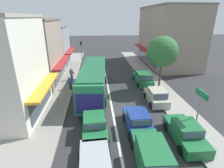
# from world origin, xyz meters

# --- Properties ---
(ground_plane) EXTENTS (140.00, 140.00, 0.00)m
(ground_plane) POSITION_xyz_m (0.00, 0.00, 0.00)
(ground_plane) COLOR #2D2D30
(lane_centre_line) EXTENTS (0.20, 28.00, 0.01)m
(lane_centre_line) POSITION_xyz_m (0.00, 4.00, 0.00)
(lane_centre_line) COLOR silver
(lane_centre_line) RESTS_ON ground
(sidewalk_left) EXTENTS (5.20, 44.00, 0.14)m
(sidewalk_left) POSITION_xyz_m (-6.80, 6.00, 0.07)
(sidewalk_left) COLOR gray
(sidewalk_left) RESTS_ON ground
(kerb_right) EXTENTS (2.80, 44.00, 0.12)m
(kerb_right) POSITION_xyz_m (6.20, 6.00, 0.06)
(kerb_right) COLOR gray
(kerb_right) RESTS_ON ground
(shopfront_mid_block) EXTENTS (9.01, 8.52, 8.03)m
(shopfront_mid_block) POSITION_xyz_m (-10.18, 8.64, 4.01)
(shopfront_mid_block) COLOR gray
(shopfront_mid_block) RESTS_ON ground
(shopfront_far_end) EXTENTS (8.99, 7.15, 6.85)m
(shopfront_far_end) POSITION_xyz_m (-10.18, 16.66, 3.42)
(shopfront_far_end) COLOR #84939E
(shopfront_far_end) RESTS_ON ground
(building_right_far) EXTENTS (8.21, 13.99, 9.95)m
(building_right_far) POSITION_xyz_m (11.48, 16.87, 4.97)
(building_right_far) COLOR gray
(building_right_far) RESTS_ON ground
(city_bus) EXTENTS (3.19, 10.98, 3.23)m
(city_bus) POSITION_xyz_m (-1.73, 4.19, 1.88)
(city_bus) COLOR #237A4C
(city_bus) RESTS_ON ground
(sedan_adjacent_lane_lead) EXTENTS (1.91, 4.21, 1.47)m
(sedan_adjacent_lane_lead) POSITION_xyz_m (1.68, -2.75, 0.66)
(sedan_adjacent_lane_lead) COLOR navy
(sedan_adjacent_lane_lead) RESTS_ON ground
(sedan_queue_far_back) EXTENTS (2.04, 4.27, 1.47)m
(sedan_queue_far_back) POSITION_xyz_m (-1.61, -6.88, 0.66)
(sedan_queue_far_back) COLOR #9EA3A8
(sedan_queue_far_back) RESTS_ON ground
(sedan_queue_gap_filler) EXTENTS (2.04, 4.27, 1.47)m
(sedan_queue_gap_filler) POSITION_xyz_m (-1.66, -2.88, 0.66)
(sedan_queue_gap_filler) COLOR #1E6638
(sedan_queue_gap_filler) RESTS_ON ground
(wagon_adjacent_lane_trail) EXTENTS (2.08, 4.57, 1.58)m
(wagon_adjacent_lane_trail) POSITION_xyz_m (1.64, -6.39, 0.75)
(wagon_adjacent_lane_trail) COLOR #1E6638
(wagon_adjacent_lane_trail) RESTS_ON ground
(parked_sedan_kerb_front) EXTENTS (1.95, 4.23, 1.47)m
(parked_sedan_kerb_front) POSITION_xyz_m (4.66, -4.41, 0.66)
(parked_sedan_kerb_front) COLOR #1E6638
(parked_sedan_kerb_front) RESTS_ON ground
(parked_hatchback_kerb_second) EXTENTS (1.87, 3.73, 1.54)m
(parked_hatchback_kerb_second) POSITION_xyz_m (4.57, 1.45, 0.71)
(parked_hatchback_kerb_second) COLOR #B7B29E
(parked_hatchback_kerb_second) RESTS_ON ground
(parked_wagon_kerb_third) EXTENTS (1.94, 4.50, 1.58)m
(parked_wagon_kerb_third) POSITION_xyz_m (4.63, 6.95, 0.75)
(parked_wagon_kerb_third) COLOR #1E6638
(parked_wagon_kerb_third) RESTS_ON ground
(traffic_light_downstreet) EXTENTS (0.33, 0.24, 4.20)m
(traffic_light_downstreet) POSITION_xyz_m (-3.93, 17.66, 2.85)
(traffic_light_downstreet) COLOR gray
(traffic_light_downstreet) RESTS_ON ground
(directional_road_sign) EXTENTS (0.10, 1.40, 3.60)m
(directional_road_sign) POSITION_xyz_m (5.73, -3.80, 2.68)
(directional_road_sign) COLOR gray
(directional_road_sign) RESTS_ON ground
(street_tree_right) EXTENTS (3.46, 3.46, 6.31)m
(street_tree_right) POSITION_xyz_m (6.01, 4.76, 4.57)
(street_tree_right) COLOR brown
(street_tree_right) RESTS_ON ground
(pedestrian_with_handbag_near) EXTENTS (0.64, 0.43, 1.63)m
(pedestrian_with_handbag_near) POSITION_xyz_m (-4.50, 5.52, 1.07)
(pedestrian_with_handbag_near) COLOR #333338
(pedestrian_with_handbag_near) RESTS_ON sidewalk_left
(pedestrian_browsing_midblock) EXTENTS (0.55, 0.56, 1.63)m
(pedestrian_browsing_midblock) POSITION_xyz_m (-4.72, 8.84, 1.07)
(pedestrian_browsing_midblock) COLOR #4C4742
(pedestrian_browsing_midblock) RESTS_ON sidewalk_left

